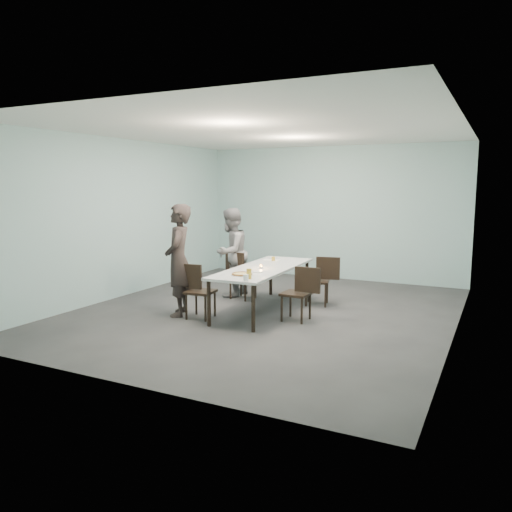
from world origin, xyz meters
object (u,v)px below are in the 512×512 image
at_px(tealight, 261,267).
at_px(amber_tumbler, 273,259).
at_px(water_tumbler, 246,278).
at_px(beer_glass, 249,274).
at_px(chair_near_left, 196,287).
at_px(pizza, 242,274).
at_px(table, 263,271).
at_px(chair_far_right, 322,277).
at_px(side_plate, 258,272).
at_px(diner_near, 179,260).
at_px(diner_far, 231,252).
at_px(chair_near_right, 301,290).
at_px(chair_far_left, 240,272).

bearing_deg(tealight, amber_tumbler, 100.44).
bearing_deg(water_tumbler, beer_glass, 99.76).
relative_size(chair_near_left, tealight, 15.54).
relative_size(pizza, beer_glass, 2.27).
height_order(table, beer_glass, beer_glass).
bearing_deg(chair_far_right, amber_tumbler, -5.85).
height_order(pizza, amber_tumbler, amber_tumbler).
distance_m(chair_near_left, water_tumbler, 1.14).
height_order(chair_far_right, side_plate, chair_far_right).
distance_m(chair_far_right, beer_glass, 1.96).
height_order(beer_glass, tealight, beer_glass).
xyz_separation_m(chair_far_right, water_tumbler, (-0.47, -2.02, 0.29)).
bearing_deg(water_tumbler, chair_far_right, 76.93).
relative_size(diner_near, diner_far, 1.08).
bearing_deg(table, side_plate, -75.18).
bearing_deg(tealight, pizza, -88.23).
height_order(chair_far_right, tealight, chair_far_right).
bearing_deg(chair_far_right, chair_near_right, 79.76).
bearing_deg(pizza, chair_far_left, 119.57).
xyz_separation_m(chair_far_right, amber_tumbler, (-0.89, -0.11, 0.29)).
height_order(table, diner_near, diner_near).
xyz_separation_m(chair_near_right, chair_far_right, (-0.06, 1.16, 0.00)).
bearing_deg(tealight, chair_near_left, -135.89).
height_order(chair_near_right, beer_glass, beer_glass).
bearing_deg(amber_tumbler, water_tumbler, -77.39).
height_order(diner_near, beer_glass, diner_near).
relative_size(water_tumbler, amber_tumbler, 1.12).
bearing_deg(chair_far_right, side_plate, 50.41).
relative_size(table, chair_far_left, 3.02).
distance_m(pizza, tealight, 0.72).
relative_size(diner_near, tealight, 32.69).
bearing_deg(chair_far_left, water_tumbler, -51.49).
distance_m(chair_far_right, tealight, 1.24).
bearing_deg(chair_near_left, chair_near_right, 13.72).
distance_m(chair_near_right, chair_far_right, 1.17).
bearing_deg(water_tumbler, chair_near_left, 164.24).
height_order(diner_far, tealight, diner_far).
height_order(chair_near_right, water_tumbler, chair_near_right).
xyz_separation_m(chair_near_right, beer_glass, (-0.55, -0.70, 0.32)).
bearing_deg(tealight, chair_far_right, 52.12).
bearing_deg(water_tumbler, chair_near_right, 58.30).
distance_m(diner_far, tealight, 1.40).
bearing_deg(pizza, chair_near_right, 32.89).
bearing_deg(diner_near, chair_near_left, 62.48).
bearing_deg(side_plate, diner_near, -161.01).
relative_size(chair_far_right, tealight, 15.54).
relative_size(table, water_tumbler, 29.24).
distance_m(chair_near_left, amber_tumbler, 1.75).
xyz_separation_m(pizza, side_plate, (0.08, 0.39, -0.01)).
relative_size(table, tealight, 47.00).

